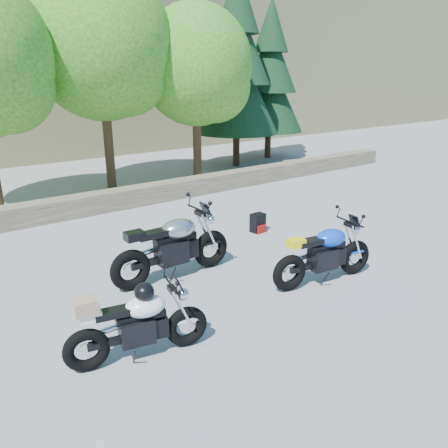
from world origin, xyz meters
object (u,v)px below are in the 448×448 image
(blue_bike, at_px, (325,255))
(backpack, at_px, (258,223))
(silver_bike, at_px, (173,247))
(white_bike, at_px, (137,323))

(blue_bike, distance_m, backpack, 2.69)
(silver_bike, xyz_separation_m, blue_bike, (1.94, -1.67, -0.06))
(white_bike, distance_m, backpack, 4.99)
(blue_bike, xyz_separation_m, backpack, (0.76, 2.56, -0.29))
(blue_bike, height_order, backpack, blue_bike)
(white_bike, relative_size, backpack, 4.25)
(blue_bike, bearing_deg, backpack, 82.84)
(silver_bike, height_order, blue_bike, silver_bike)
(white_bike, distance_m, blue_bike, 3.47)
(silver_bike, xyz_separation_m, white_bike, (-1.53, -1.72, -0.07))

